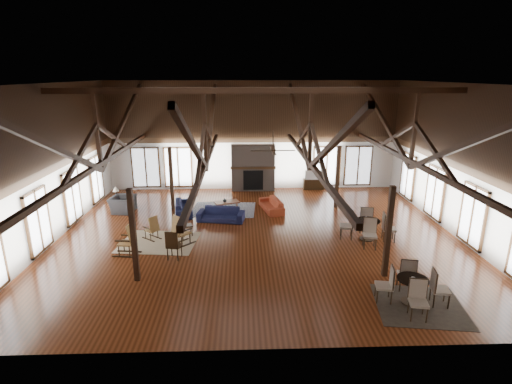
{
  "coord_description": "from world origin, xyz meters",
  "views": [
    {
      "loc": [
        -0.62,
        -15.08,
        6.35
      ],
      "look_at": [
        -0.04,
        1.0,
        1.56
      ],
      "focal_mm": 28.0,
      "sensor_mm": 36.0,
      "label": 1
    }
  ],
  "objects_px": {
    "cafe_table_far": "(368,226)",
    "cafe_table_near": "(412,286)",
    "sofa_navy_left": "(184,207)",
    "sofa_orange": "(271,205)",
    "sofa_navy_front": "(221,214)",
    "tv_console": "(313,184)",
    "coffee_table": "(227,203)",
    "armchair": "(123,204)"
  },
  "relations": [
    {
      "from": "coffee_table",
      "to": "cafe_table_near",
      "type": "relative_size",
      "value": 0.61
    },
    {
      "from": "sofa_navy_left",
      "to": "armchair",
      "type": "height_order",
      "value": "armchair"
    },
    {
      "from": "sofa_navy_front",
      "to": "tv_console",
      "type": "bearing_deg",
      "value": 54.39
    },
    {
      "from": "cafe_table_near",
      "to": "tv_console",
      "type": "height_order",
      "value": "cafe_table_near"
    },
    {
      "from": "armchair",
      "to": "tv_console",
      "type": "height_order",
      "value": "armchair"
    },
    {
      "from": "coffee_table",
      "to": "cafe_table_near",
      "type": "xyz_separation_m",
      "value": [
        5.56,
        -8.3,
        0.15
      ]
    },
    {
      "from": "cafe_table_far",
      "to": "coffee_table",
      "type": "bearing_deg",
      "value": 146.84
    },
    {
      "from": "cafe_table_near",
      "to": "cafe_table_far",
      "type": "xyz_separation_m",
      "value": [
        0.13,
        4.58,
        0.03
      ]
    },
    {
      "from": "sofa_navy_left",
      "to": "sofa_orange",
      "type": "bearing_deg",
      "value": -95.17
    },
    {
      "from": "sofa_navy_front",
      "to": "sofa_navy_left",
      "type": "xyz_separation_m",
      "value": [
        -1.79,
        1.1,
        -0.02
      ]
    },
    {
      "from": "coffee_table",
      "to": "sofa_orange",
      "type": "bearing_deg",
      "value": -22.06
    },
    {
      "from": "armchair",
      "to": "sofa_navy_front",
      "type": "bearing_deg",
      "value": -99.35
    },
    {
      "from": "sofa_navy_left",
      "to": "coffee_table",
      "type": "distance_m",
      "value": 2.04
    },
    {
      "from": "armchair",
      "to": "cafe_table_near",
      "type": "relative_size",
      "value": 0.55
    },
    {
      "from": "sofa_navy_front",
      "to": "sofa_orange",
      "type": "height_order",
      "value": "sofa_navy_front"
    },
    {
      "from": "tv_console",
      "to": "sofa_orange",
      "type": "bearing_deg",
      "value": -126.11
    },
    {
      "from": "cafe_table_far",
      "to": "tv_console",
      "type": "height_order",
      "value": "cafe_table_far"
    },
    {
      "from": "sofa_navy_left",
      "to": "armchair",
      "type": "bearing_deg",
      "value": 75.75
    },
    {
      "from": "sofa_navy_left",
      "to": "cafe_table_near",
      "type": "xyz_separation_m",
      "value": [
        7.58,
        -7.98,
        0.25
      ]
    },
    {
      "from": "coffee_table",
      "to": "tv_console",
      "type": "distance_m",
      "value": 6.0
    },
    {
      "from": "sofa_navy_left",
      "to": "tv_console",
      "type": "relative_size",
      "value": 1.71
    },
    {
      "from": "cafe_table_far",
      "to": "sofa_navy_front",
      "type": "bearing_deg",
      "value": 158.72
    },
    {
      "from": "sofa_navy_left",
      "to": "armchair",
      "type": "relative_size",
      "value": 1.71
    },
    {
      "from": "cafe_table_near",
      "to": "cafe_table_far",
      "type": "height_order",
      "value": "cafe_table_far"
    },
    {
      "from": "sofa_navy_front",
      "to": "armchair",
      "type": "relative_size",
      "value": 1.8
    },
    {
      "from": "cafe_table_near",
      "to": "sofa_navy_left",
      "type": "bearing_deg",
      "value": 133.5
    },
    {
      "from": "sofa_navy_front",
      "to": "armchair",
      "type": "xyz_separation_m",
      "value": [
        -4.74,
        1.42,
        0.07
      ]
    },
    {
      "from": "coffee_table",
      "to": "armchair",
      "type": "height_order",
      "value": "armchair"
    },
    {
      "from": "sofa_navy_front",
      "to": "cafe_table_near",
      "type": "bearing_deg",
      "value": -40.21
    },
    {
      "from": "armchair",
      "to": "cafe_table_near",
      "type": "distance_m",
      "value": 13.41
    },
    {
      "from": "sofa_orange",
      "to": "cafe_table_near",
      "type": "xyz_separation_m",
      "value": [
        3.42,
        -8.2,
        0.25
      ]
    },
    {
      "from": "sofa_navy_left",
      "to": "cafe_table_near",
      "type": "distance_m",
      "value": 11.01
    },
    {
      "from": "cafe_table_far",
      "to": "tv_console",
      "type": "relative_size",
      "value": 1.93
    },
    {
      "from": "sofa_navy_front",
      "to": "coffee_table",
      "type": "bearing_deg",
      "value": 90.74
    },
    {
      "from": "cafe_table_far",
      "to": "cafe_table_near",
      "type": "bearing_deg",
      "value": -91.58
    },
    {
      "from": "sofa_orange",
      "to": "coffee_table",
      "type": "distance_m",
      "value": 2.15
    },
    {
      "from": "sofa_navy_front",
      "to": "tv_console",
      "type": "distance_m",
      "value": 7.09
    },
    {
      "from": "cafe_table_far",
      "to": "sofa_orange",
      "type": "bearing_deg",
      "value": 134.34
    },
    {
      "from": "tv_console",
      "to": "cafe_table_far",
      "type": "bearing_deg",
      "value": -83.19
    },
    {
      "from": "sofa_orange",
      "to": "cafe_table_far",
      "type": "distance_m",
      "value": 5.08
    },
    {
      "from": "sofa_navy_left",
      "to": "cafe_table_near",
      "type": "relative_size",
      "value": 0.94
    },
    {
      "from": "cafe_table_near",
      "to": "cafe_table_far",
      "type": "bearing_deg",
      "value": 88.42
    }
  ]
}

